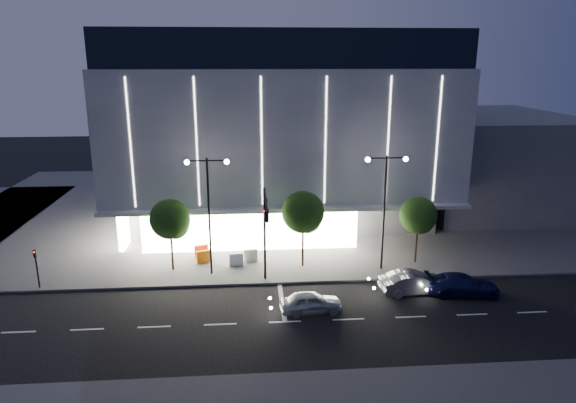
# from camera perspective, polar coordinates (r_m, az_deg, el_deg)

# --- Properties ---
(ground) EXTENTS (160.00, 160.00, 0.00)m
(ground) POSITION_cam_1_polar(r_m,az_deg,el_deg) (33.99, -3.97, -12.10)
(ground) COLOR black
(ground) RESTS_ON ground
(sidewalk_museum) EXTENTS (70.00, 40.00, 0.15)m
(sidewalk_museum) POSITION_cam_1_polar(r_m,az_deg,el_deg) (56.56, 0.83, -0.50)
(sidewalk_museum) COLOR #474747
(sidewalk_museum) RESTS_ON ground
(museum) EXTENTS (30.00, 25.80, 18.00)m
(museum) POSITION_cam_1_polar(r_m,az_deg,el_deg) (52.89, -1.17, 8.56)
(museum) COLOR #4C4C51
(museum) RESTS_ON ground
(annex_building) EXTENTS (16.00, 20.00, 10.00)m
(annex_building) POSITION_cam_1_polar(r_m,az_deg,el_deg) (61.00, 20.96, 4.41)
(annex_building) COLOR #4C4C51
(annex_building) RESTS_ON ground
(traffic_mast) EXTENTS (0.33, 5.89, 7.07)m
(traffic_mast) POSITION_cam_1_polar(r_m,az_deg,el_deg) (35.14, -2.56, -2.23)
(traffic_mast) COLOR black
(traffic_mast) RESTS_ON ground
(street_lamp_west) EXTENTS (3.16, 0.36, 9.00)m
(street_lamp_west) POSITION_cam_1_polar(r_m,az_deg,el_deg) (37.53, -8.83, 0.25)
(street_lamp_west) COLOR black
(street_lamp_west) RESTS_ON ground
(street_lamp_east) EXTENTS (3.16, 0.36, 9.00)m
(street_lamp_east) POSITION_cam_1_polar(r_m,az_deg,el_deg) (38.73, 10.72, 0.64)
(street_lamp_east) COLOR black
(street_lamp_east) RESTS_ON ground
(ped_signal_far) EXTENTS (0.22, 0.24, 3.00)m
(ped_signal_far) POSITION_cam_1_polar(r_m,az_deg,el_deg) (40.17, -26.16, -6.31)
(ped_signal_far) COLOR black
(ped_signal_far) RESTS_ON ground
(tree_left) EXTENTS (3.02, 3.02, 5.72)m
(tree_left) POSITION_cam_1_polar(r_m,az_deg,el_deg) (39.38, -12.93, -2.15)
(tree_left) COLOR black
(tree_left) RESTS_ON ground
(tree_mid) EXTENTS (3.25, 3.25, 6.15)m
(tree_mid) POSITION_cam_1_polar(r_m,az_deg,el_deg) (39.06, 1.71, -1.44)
(tree_mid) COLOR black
(tree_mid) RESTS_ON ground
(tree_right) EXTENTS (2.91, 2.91, 5.51)m
(tree_right) POSITION_cam_1_polar(r_m,az_deg,el_deg) (41.11, 14.28, -1.71)
(tree_right) COLOR black
(tree_right) RESTS_ON ground
(car_lead) EXTENTS (4.13, 1.92, 1.37)m
(car_lead) POSITION_cam_1_polar(r_m,az_deg,el_deg) (33.59, 2.58, -11.12)
(car_lead) COLOR #B0B4B8
(car_lead) RESTS_ON ground
(car_second) EXTENTS (4.88, 2.12, 1.56)m
(car_second) POSITION_cam_1_polar(r_m,az_deg,el_deg) (37.06, 13.79, -8.75)
(car_second) COLOR gray
(car_second) RESTS_ON ground
(car_third) EXTENTS (5.21, 2.58, 1.46)m
(car_third) POSITION_cam_1_polar(r_m,az_deg,el_deg) (37.82, 18.80, -8.74)
(car_third) COLOR #121643
(car_third) RESTS_ON ground
(barrier_a) EXTENTS (1.12, 0.58, 1.00)m
(barrier_a) POSITION_cam_1_polar(r_m,az_deg,el_deg) (42.54, -9.60, -5.45)
(barrier_a) COLOR #EB3F0D
(barrier_a) RESTS_ON sidewalk_museum
(barrier_b) EXTENTS (1.12, 0.34, 1.00)m
(barrier_b) POSITION_cam_1_polar(r_m,az_deg,el_deg) (40.49, -5.77, -6.41)
(barrier_b) COLOR white
(barrier_b) RESTS_ON sidewalk_museum
(barrier_c) EXTENTS (1.12, 0.61, 1.00)m
(barrier_c) POSITION_cam_1_polar(r_m,az_deg,el_deg) (41.35, -9.38, -6.07)
(barrier_c) COLOR orange
(barrier_c) RESTS_ON sidewalk_museum
(barrier_d) EXTENTS (1.13, 0.42, 1.00)m
(barrier_d) POSITION_cam_1_polar(r_m,az_deg,el_deg) (41.14, -4.19, -6.01)
(barrier_d) COLOR #BDBDBD
(barrier_d) RESTS_ON sidewalk_museum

